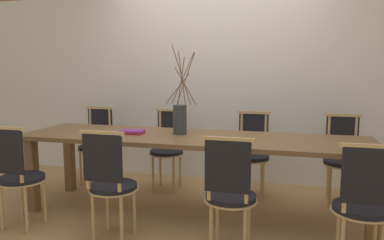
# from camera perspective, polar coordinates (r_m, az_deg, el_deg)

# --- Properties ---
(ground_plane) EXTENTS (16.00, 16.00, 0.00)m
(ground_plane) POSITION_cam_1_polar(r_m,az_deg,el_deg) (3.65, 0.00, -14.09)
(ground_plane) COLOR #A87F51
(wall_rear) EXTENTS (12.00, 0.06, 3.20)m
(wall_rear) POSITION_cam_1_polar(r_m,az_deg,el_deg) (4.58, 4.02, 10.78)
(wall_rear) COLOR silver
(wall_rear) RESTS_ON ground_plane
(dining_table) EXTENTS (3.21, 0.83, 0.75)m
(dining_table) POSITION_cam_1_polar(r_m,az_deg,el_deg) (3.46, 0.00, -3.87)
(dining_table) COLOR brown
(dining_table) RESTS_ON ground_plane
(chair_near_leftend) EXTENTS (0.40, 0.40, 0.91)m
(chair_near_leftend) POSITION_cam_1_polar(r_m,az_deg,el_deg) (3.51, -25.01, -7.35)
(chair_near_leftend) COLOR black
(chair_near_leftend) RESTS_ON ground_plane
(chair_near_left) EXTENTS (0.40, 0.40, 0.91)m
(chair_near_left) POSITION_cam_1_polar(r_m,az_deg,el_deg) (3.04, -12.31, -9.08)
(chair_near_left) COLOR black
(chair_near_left) RESTS_ON ground_plane
(chair_near_center) EXTENTS (0.40, 0.40, 0.91)m
(chair_near_center) POSITION_cam_1_polar(r_m,az_deg,el_deg) (2.75, 5.80, -10.75)
(chair_near_center) COLOR black
(chair_near_center) RESTS_ON ground_plane
(chair_near_right) EXTENTS (0.40, 0.40, 0.91)m
(chair_near_right) POSITION_cam_1_polar(r_m,az_deg,el_deg) (2.76, 24.61, -11.38)
(chair_near_right) COLOR black
(chair_near_right) RESTS_ON ground_plane
(chair_far_leftend) EXTENTS (0.40, 0.40, 0.91)m
(chair_far_leftend) POSITION_cam_1_polar(r_m,az_deg,el_deg) (4.65, -14.40, -3.24)
(chair_far_leftend) COLOR black
(chair_far_leftend) RESTS_ON ground_plane
(chair_far_left) EXTENTS (0.40, 0.40, 0.91)m
(chair_far_left) POSITION_cam_1_polar(r_m,az_deg,el_deg) (4.28, -3.68, -3.96)
(chair_far_left) COLOR black
(chair_far_left) RESTS_ON ground_plane
(chair_far_center) EXTENTS (0.40, 0.40, 0.91)m
(chair_far_center) POSITION_cam_1_polar(r_m,az_deg,el_deg) (4.08, 9.14, -4.63)
(chair_far_center) COLOR black
(chair_far_center) RESTS_ON ground_plane
(chair_far_right) EXTENTS (0.40, 0.40, 0.91)m
(chair_far_right) POSITION_cam_1_polar(r_m,az_deg,el_deg) (4.10, 21.94, -5.07)
(chair_far_right) COLOR black
(chair_far_right) RESTS_ON ground_plane
(vase_centerpiece) EXTENTS (0.32, 0.32, 0.83)m
(vase_centerpiece) POSITION_cam_1_polar(r_m,az_deg,el_deg) (3.54, -1.84, 0.35)
(vase_centerpiece) COLOR #33383D
(vase_centerpiece) RESTS_ON dining_table
(book_stack) EXTENTS (0.25, 0.18, 0.03)m
(book_stack) POSITION_cam_1_polar(r_m,az_deg,el_deg) (3.63, -9.25, -1.79)
(book_stack) COLOR maroon
(book_stack) RESTS_ON dining_table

